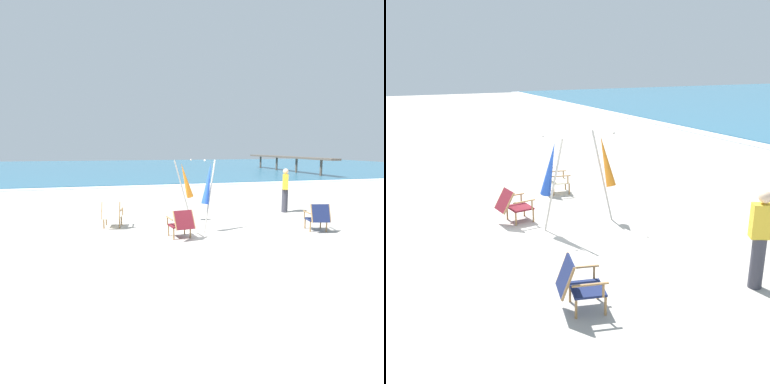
# 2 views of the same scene
# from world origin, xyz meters

# --- Properties ---
(ground_plane) EXTENTS (80.00, 80.00, 0.00)m
(ground_plane) POSITION_xyz_m (0.00, 0.00, 0.00)
(ground_plane) COLOR #B2AAA0
(beach_chair_front_right) EXTENTS (0.69, 0.79, 0.81)m
(beach_chair_front_right) POSITION_xyz_m (-2.59, 1.70, 0.43)
(beach_chair_front_right) COLOR beige
(beach_chair_front_right) RESTS_ON ground
(beach_chair_back_left) EXTENTS (0.72, 0.80, 0.82)m
(beach_chair_back_left) POSITION_xyz_m (3.12, -0.24, 0.43)
(beach_chair_back_left) COLOR #19234C
(beach_chair_back_left) RESTS_ON ground
(beach_chair_mid_center) EXTENTS (0.67, 0.83, 0.78)m
(beach_chair_mid_center) POSITION_xyz_m (-0.84, 0.00, 0.42)
(beach_chair_mid_center) COLOR maroon
(beach_chair_mid_center) RESTS_ON ground
(umbrella_furled_orange) EXTENTS (0.73, 0.40, 2.04)m
(umbrella_furled_orange) POSITION_xyz_m (-0.24, 2.02, 1.33)
(umbrella_furled_orange) COLOR #B7B2A8
(umbrella_furled_orange) RESTS_ON ground
(umbrella_furled_blue) EXTENTS (0.55, 0.45, 2.08)m
(umbrella_furled_blue) POSITION_xyz_m (0.06, 0.56, 1.36)
(umbrella_furled_blue) COLOR #B7B2A8
(umbrella_furled_blue) RESTS_ON ground
(person_near_chairs) EXTENTS (0.34, 0.39, 1.63)m
(person_near_chairs) POSITION_xyz_m (3.72, 2.65, 0.84)
(person_near_chairs) COLOR #383842
(person_near_chairs) RESTS_ON ground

